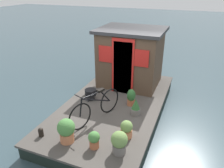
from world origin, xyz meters
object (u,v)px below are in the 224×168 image
houseboat_cabin (131,57)px  potted_plant_fern (66,130)px  potted_plant_rosemary (126,129)px  mooring_bollard (41,132)px  potted_plant_lavender (131,97)px  bicycle (96,107)px  potted_plant_succulent (119,142)px  potted_plant_ivy (136,107)px  charcoal_grill (91,93)px  potted_plant_geranium (94,139)px

houseboat_cabin → potted_plant_fern: houseboat_cabin is taller
potted_plant_rosemary → mooring_bollard: potted_plant_rosemary is taller
potted_plant_rosemary → potted_plant_lavender: size_ratio=0.84×
bicycle → potted_plant_succulent: bicycle is taller
houseboat_cabin → bicycle: 2.62m
potted_plant_ivy → potted_plant_succulent: bearing=-176.5°
potted_plant_rosemary → potted_plant_succulent: 0.56m
mooring_bollard → potted_plant_succulent: bearing=-84.6°
bicycle → potted_plant_succulent: 1.36m
potted_plant_lavender → potted_plant_ivy: size_ratio=1.08×
potted_plant_succulent → charcoal_grill: 2.48m
houseboat_cabin → potted_plant_rosemary: houseboat_cabin is taller
bicycle → potted_plant_geranium: size_ratio=4.10×
potted_plant_rosemary → charcoal_grill: 2.07m
houseboat_cabin → mooring_bollard: (-3.65, 1.02, -0.86)m
bicycle → potted_plant_ivy: 1.10m
potted_plant_geranium → potted_plant_succulent: bearing=-84.0°
potted_plant_lavender → mooring_bollard: 2.66m
bicycle → potted_plant_lavender: bearing=-30.2°
houseboat_cabin → potted_plant_geranium: bearing=-175.0°
potted_plant_rosemary → potted_plant_geranium: 0.81m
houseboat_cabin → potted_plant_ivy: (-1.92, -0.77, -0.76)m
mooring_bollard → potted_plant_rosemary: bearing=-68.7°
potted_plant_fern → potted_plant_ivy: potted_plant_fern is taller
houseboat_cabin → bicycle: bearing=177.3°
potted_plant_fern → charcoal_grill: potted_plant_fern is taller
potted_plant_lavender → potted_plant_fern: bearing=157.7°
potted_plant_fern → potted_plant_geranium: bearing=-86.1°
potted_plant_fern → potted_plant_geranium: potted_plant_fern is taller
houseboat_cabin → potted_plant_fern: bearing=174.4°
bicycle → potted_plant_ivy: bicycle is taller
mooring_bollard → bicycle: bearing=-39.4°
potted_plant_geranium → potted_plant_lavender: (2.06, -0.20, 0.04)m
potted_plant_succulent → mooring_bollard: bearing=95.4°
bicycle → charcoal_grill: (0.95, 0.64, -0.16)m
houseboat_cabin → charcoal_grill: 1.93m
potted_plant_fern → potted_plant_succulent: (0.10, -1.22, -0.04)m
houseboat_cabin → potted_plant_lavender: (-1.48, -0.51, -0.73)m
potted_plant_geranium → potted_plant_ivy: (1.61, -0.46, 0.01)m
houseboat_cabin → bicycle: (-2.55, 0.12, -0.59)m
potted_plant_geranium → potted_plant_lavender: potted_plant_lavender is taller
potted_plant_rosemary → potted_plant_succulent: bearing=-177.5°
potted_plant_geranium → potted_plant_rosemary: bearing=-41.2°
potted_plant_lavender → potted_plant_rosemary: bearing=-166.9°
houseboat_cabin → potted_plant_succulent: size_ratio=4.17×
potted_plant_rosemary → potted_plant_lavender: 1.48m
houseboat_cabin → potted_plant_lavender: size_ratio=4.20×
charcoal_grill → mooring_bollard: (-2.05, 0.27, -0.10)m
houseboat_cabin → potted_plant_succulent: houseboat_cabin is taller
potted_plant_geranium → potted_plant_lavender: bearing=-5.5°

